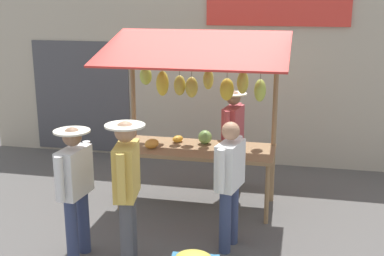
{
  "coord_description": "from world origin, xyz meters",
  "views": [
    {
      "loc": [
        -1.38,
        6.68,
        3.0
      ],
      "look_at": [
        0.0,
        0.3,
        1.25
      ],
      "focal_mm": 47.02,
      "sensor_mm": 36.0,
      "label": 1
    }
  ],
  "objects_px": {
    "vendor_with_sunhat": "(233,133)",
    "shopper_with_shopping_bag": "(127,182)",
    "market_stall": "(198,100)",
    "shopper_in_striped_shirt": "(75,183)",
    "shopper_with_ponytail": "(230,177)"
  },
  "relations": [
    {
      "from": "shopper_with_ponytail",
      "to": "shopper_in_striped_shirt",
      "type": "relative_size",
      "value": 1.0
    },
    {
      "from": "shopper_with_shopping_bag",
      "to": "shopper_in_striped_shirt",
      "type": "xyz_separation_m",
      "value": [
        0.63,
        -0.04,
        -0.08
      ]
    },
    {
      "from": "vendor_with_sunhat",
      "to": "shopper_in_striped_shirt",
      "type": "distance_m",
      "value": 2.89
    },
    {
      "from": "market_stall",
      "to": "shopper_with_ponytail",
      "type": "bearing_deg",
      "value": 117.5
    },
    {
      "from": "vendor_with_sunhat",
      "to": "shopper_in_striped_shirt",
      "type": "relative_size",
      "value": 1.0
    },
    {
      "from": "shopper_with_ponytail",
      "to": "shopper_in_striped_shirt",
      "type": "height_order",
      "value": "shopper_with_ponytail"
    },
    {
      "from": "market_stall",
      "to": "shopper_in_striped_shirt",
      "type": "distance_m",
      "value": 2.19
    },
    {
      "from": "vendor_with_sunhat",
      "to": "shopper_with_shopping_bag",
      "type": "height_order",
      "value": "shopper_with_shopping_bag"
    },
    {
      "from": "market_stall",
      "to": "shopper_in_striped_shirt",
      "type": "height_order",
      "value": "market_stall"
    },
    {
      "from": "market_stall",
      "to": "vendor_with_sunhat",
      "type": "bearing_deg",
      "value": -121.2
    },
    {
      "from": "shopper_with_shopping_bag",
      "to": "shopper_with_ponytail",
      "type": "xyz_separation_m",
      "value": [
        -1.05,
        -0.63,
        -0.1
      ]
    },
    {
      "from": "shopper_in_striped_shirt",
      "to": "shopper_with_shopping_bag",
      "type": "bearing_deg",
      "value": -87.19
    },
    {
      "from": "shopper_with_ponytail",
      "to": "shopper_in_striped_shirt",
      "type": "distance_m",
      "value": 1.79
    },
    {
      "from": "market_stall",
      "to": "shopper_with_ponytail",
      "type": "distance_m",
      "value": 1.52
    },
    {
      "from": "vendor_with_sunhat",
      "to": "shopper_in_striped_shirt",
      "type": "bearing_deg",
      "value": -19.83
    }
  ]
}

